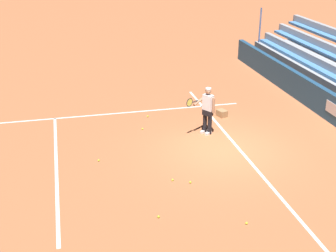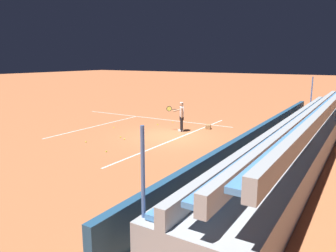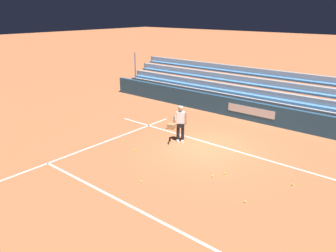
{
  "view_description": "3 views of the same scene",
  "coord_description": "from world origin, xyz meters",
  "px_view_note": "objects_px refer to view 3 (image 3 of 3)",
  "views": [
    {
      "loc": [
        -13.29,
        5.05,
        6.86
      ],
      "look_at": [
        0.74,
        1.76,
        0.72
      ],
      "focal_mm": 50.0,
      "sensor_mm": 36.0,
      "label": 1
    },
    {
      "loc": [
        -14.9,
        -9.06,
        4.17
      ],
      "look_at": [
        -0.15,
        0.1,
        0.6
      ],
      "focal_mm": 35.0,
      "sensor_mm": 36.0,
      "label": 2
    },
    {
      "loc": [
        -7.35,
        11.61,
        5.88
      ],
      "look_at": [
        0.9,
        1.71,
        1.31
      ],
      "focal_mm": 35.0,
      "sensor_mm": 36.0,
      "label": 3
    }
  ],
  "objects_px": {
    "tennis_ball_far_left": "(225,173)",
    "tennis_ball_toward_net": "(141,181)",
    "tennis_ball_by_box": "(135,150)",
    "tennis_ball_near_player": "(124,141)",
    "tennis_ball_far_right": "(293,185)",
    "tennis_player": "(180,123)",
    "ball_box_cardboard": "(171,126)",
    "tennis_ball_stray_back": "(212,176)",
    "tennis_ball_on_baseline": "(245,202)"
  },
  "relations": [
    {
      "from": "tennis_ball_near_player",
      "to": "tennis_ball_far_left",
      "type": "distance_m",
      "value": 5.35
    },
    {
      "from": "ball_box_cardboard",
      "to": "tennis_ball_stray_back",
      "type": "relative_size",
      "value": 6.06
    },
    {
      "from": "tennis_player",
      "to": "tennis_ball_stray_back",
      "type": "height_order",
      "value": "tennis_player"
    },
    {
      "from": "tennis_ball_stray_back",
      "to": "tennis_ball_far_left",
      "type": "xyz_separation_m",
      "value": [
        -0.25,
        -0.47,
        0.0
      ]
    },
    {
      "from": "ball_box_cardboard",
      "to": "tennis_ball_near_player",
      "type": "xyz_separation_m",
      "value": [
        0.59,
        2.85,
        -0.1
      ]
    },
    {
      "from": "tennis_player",
      "to": "tennis_ball_far_right",
      "type": "xyz_separation_m",
      "value": [
        -5.62,
        0.72,
        -0.86
      ]
    },
    {
      "from": "tennis_ball_by_box",
      "to": "tennis_ball_near_player",
      "type": "bearing_deg",
      "value": -19.88
    },
    {
      "from": "tennis_ball_on_baseline",
      "to": "tennis_ball_stray_back",
      "type": "relative_size",
      "value": 1.0
    },
    {
      "from": "tennis_ball_by_box",
      "to": "tennis_ball_far_right",
      "type": "height_order",
      "value": "same"
    },
    {
      "from": "ball_box_cardboard",
      "to": "tennis_ball_toward_net",
      "type": "height_order",
      "value": "ball_box_cardboard"
    },
    {
      "from": "tennis_player",
      "to": "ball_box_cardboard",
      "type": "relative_size",
      "value": 4.29
    },
    {
      "from": "tennis_ball_far_left",
      "to": "tennis_ball_far_right",
      "type": "height_order",
      "value": "same"
    },
    {
      "from": "tennis_ball_near_player",
      "to": "tennis_ball_toward_net",
      "type": "relative_size",
      "value": 1.0
    },
    {
      "from": "tennis_ball_toward_net",
      "to": "tennis_ball_on_baseline",
      "type": "bearing_deg",
      "value": -161.18
    },
    {
      "from": "ball_box_cardboard",
      "to": "tennis_ball_far_right",
      "type": "distance_m",
      "value": 7.27
    },
    {
      "from": "tennis_ball_near_player",
      "to": "ball_box_cardboard",
      "type": "bearing_deg",
      "value": -101.65
    },
    {
      "from": "tennis_player",
      "to": "tennis_ball_far_left",
      "type": "bearing_deg",
      "value": 155.23
    },
    {
      "from": "tennis_ball_near_player",
      "to": "tennis_ball_far_right",
      "type": "bearing_deg",
      "value": -172.17
    },
    {
      "from": "tennis_ball_toward_net",
      "to": "tennis_ball_far_left",
      "type": "bearing_deg",
      "value": -129.01
    },
    {
      "from": "tennis_ball_far_right",
      "to": "tennis_player",
      "type": "bearing_deg",
      "value": -7.31
    },
    {
      "from": "tennis_ball_near_player",
      "to": "tennis_ball_far_right",
      "type": "relative_size",
      "value": 1.0
    },
    {
      "from": "tennis_ball_on_baseline",
      "to": "tennis_ball_far_left",
      "type": "distance_m",
      "value": 1.97
    },
    {
      "from": "tennis_player",
      "to": "tennis_ball_on_baseline",
      "type": "xyz_separation_m",
      "value": [
        -4.84,
        2.81,
        -0.86
      ]
    },
    {
      "from": "tennis_ball_toward_net",
      "to": "tennis_ball_far_right",
      "type": "relative_size",
      "value": 1.0
    },
    {
      "from": "ball_box_cardboard",
      "to": "tennis_ball_stray_back",
      "type": "xyz_separation_m",
      "value": [
        -4.51,
        3.09,
        -0.1
      ]
    },
    {
      "from": "tennis_ball_on_baseline",
      "to": "tennis_ball_by_box",
      "type": "xyz_separation_m",
      "value": [
        5.68,
        -0.61,
        0.0
      ]
    },
    {
      "from": "tennis_ball_near_player",
      "to": "tennis_ball_stray_back",
      "type": "relative_size",
      "value": 1.0
    },
    {
      "from": "tennis_ball_stray_back",
      "to": "tennis_ball_far_right",
      "type": "bearing_deg",
      "value": -153.07
    },
    {
      "from": "tennis_player",
      "to": "tennis_ball_near_player",
      "type": "distance_m",
      "value": 2.81
    },
    {
      "from": "tennis_player",
      "to": "tennis_ball_by_box",
      "type": "relative_size",
      "value": 25.98
    },
    {
      "from": "tennis_player",
      "to": "tennis_ball_far_right",
      "type": "height_order",
      "value": "tennis_player"
    },
    {
      "from": "tennis_ball_by_box",
      "to": "tennis_ball_stray_back",
      "type": "relative_size",
      "value": 1.0
    },
    {
      "from": "tennis_ball_near_player",
      "to": "tennis_ball_toward_net",
      "type": "xyz_separation_m",
      "value": [
        -3.35,
        2.23,
        0.0
      ]
    },
    {
      "from": "tennis_ball_far_right",
      "to": "tennis_ball_stray_back",
      "type": "bearing_deg",
      "value": 26.93
    },
    {
      "from": "ball_box_cardboard",
      "to": "tennis_ball_stray_back",
      "type": "distance_m",
      "value": 5.47
    },
    {
      "from": "tennis_ball_far_left",
      "to": "tennis_ball_far_right",
      "type": "bearing_deg",
      "value": -160.38
    },
    {
      "from": "tennis_ball_stray_back",
      "to": "tennis_ball_far_right",
      "type": "relative_size",
      "value": 1.0
    },
    {
      "from": "tennis_player",
      "to": "tennis_ball_near_player",
      "type": "relative_size",
      "value": 25.98
    },
    {
      "from": "tennis_ball_stray_back",
      "to": "tennis_ball_toward_net",
      "type": "distance_m",
      "value": 2.65
    },
    {
      "from": "ball_box_cardboard",
      "to": "tennis_ball_toward_net",
      "type": "bearing_deg",
      "value": 118.48
    },
    {
      "from": "tennis_ball_on_baseline",
      "to": "tennis_ball_far_left",
      "type": "bearing_deg",
      "value": -40.08
    },
    {
      "from": "tennis_ball_by_box",
      "to": "tennis_ball_toward_net",
      "type": "height_order",
      "value": "same"
    },
    {
      "from": "tennis_ball_by_box",
      "to": "tennis_ball_far_left",
      "type": "bearing_deg",
      "value": -171.02
    },
    {
      "from": "ball_box_cardboard",
      "to": "tennis_ball_by_box",
      "type": "height_order",
      "value": "ball_box_cardboard"
    },
    {
      "from": "tennis_ball_far_left",
      "to": "tennis_ball_toward_net",
      "type": "bearing_deg",
      "value": 50.99
    },
    {
      "from": "tennis_ball_on_baseline",
      "to": "tennis_ball_stray_back",
      "type": "xyz_separation_m",
      "value": [
        1.76,
        -0.8,
        0.0
      ]
    },
    {
      "from": "ball_box_cardboard",
      "to": "tennis_ball_toward_net",
      "type": "xyz_separation_m",
      "value": [
        -2.76,
        5.08,
        -0.1
      ]
    },
    {
      "from": "tennis_player",
      "to": "tennis_ball_far_left",
      "type": "height_order",
      "value": "tennis_player"
    },
    {
      "from": "tennis_ball_far_right",
      "to": "tennis_ball_far_left",
      "type": "bearing_deg",
      "value": 19.62
    },
    {
      "from": "tennis_player",
      "to": "tennis_ball_near_player",
      "type": "xyz_separation_m",
      "value": [
        2.01,
        1.77,
        -0.86
      ]
    }
  ]
}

